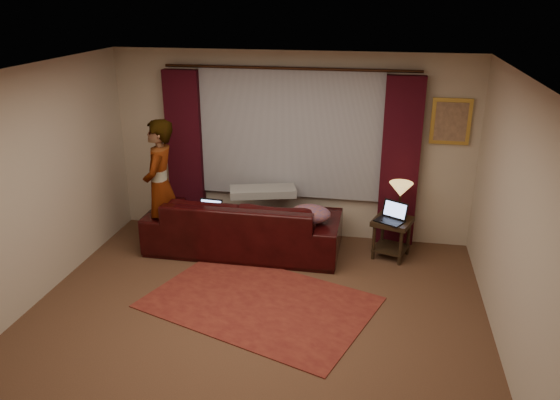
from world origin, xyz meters
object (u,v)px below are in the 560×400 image
object	(u,v)px
laptop_sofa	(208,211)
person	(160,187)
end_table	(391,238)
laptop_table	(390,213)
sofa	(244,214)
tiffany_lamp	(400,201)

from	to	relation	value
laptop_sofa	person	bearing A→B (deg)	177.71
end_table	laptop_table	world-z (taller)	laptop_table
sofa	person	bearing A→B (deg)	8.78
sofa	laptop_table	size ratio (longest dim) A/B	6.94
laptop_sofa	sofa	bearing A→B (deg)	34.14
sofa	laptop_table	distance (m)	1.93
end_table	tiffany_lamp	size ratio (longest dim) A/B	1.10
laptop_table	laptop_sofa	bearing A→B (deg)	-142.82
tiffany_lamp	laptop_sofa	bearing A→B (deg)	-169.38
sofa	person	world-z (taller)	person
laptop_sofa	person	size ratio (longest dim) A/B	0.19
end_table	tiffany_lamp	distance (m)	0.52
sofa	end_table	distance (m)	1.99
tiffany_lamp	laptop_table	xyz separation A→B (m)	(-0.12, -0.16, -0.12)
sofa	laptop_sofa	world-z (taller)	sofa
sofa	end_table	world-z (taller)	sofa
sofa	end_table	xyz separation A→B (m)	(1.97, 0.15, -0.25)
sofa	laptop_table	bearing A→B (deg)	-178.18
laptop_table	person	world-z (taller)	person
laptop_sofa	person	distance (m)	0.72
laptop_sofa	tiffany_lamp	bearing A→B (deg)	14.63
laptop_sofa	end_table	bearing A→B (deg)	13.45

